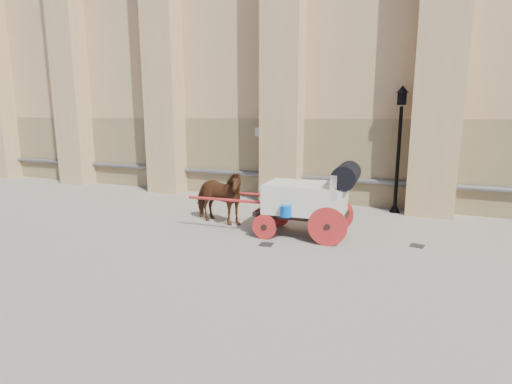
% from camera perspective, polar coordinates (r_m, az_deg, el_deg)
% --- Properties ---
extents(ground, '(90.00, 90.00, 0.00)m').
position_cam_1_polar(ground, '(11.11, 2.14, -5.41)').
color(ground, gray).
rests_on(ground, ground).
extents(horse, '(2.01, 1.18, 1.60)m').
position_cam_1_polar(horse, '(11.61, -5.47, -0.67)').
color(horse, '#552B16').
rests_on(horse, ground).
extents(carriage, '(4.53, 1.68, 1.95)m').
position_cam_1_polar(carriage, '(10.39, 7.91, -0.67)').
color(carriage, black).
rests_on(carriage, ground).
extents(street_lamp, '(0.38, 0.38, 4.02)m').
position_cam_1_polar(street_lamp, '(13.51, 19.73, 6.17)').
color(street_lamp, black).
rests_on(street_lamp, ground).
extents(drain_grate_near, '(0.35, 0.35, 0.01)m').
position_cam_1_polar(drain_grate_near, '(9.87, 1.48, -7.50)').
color(drain_grate_near, black).
rests_on(drain_grate_near, ground).
extents(drain_grate_far, '(0.37, 0.37, 0.01)m').
position_cam_1_polar(drain_grate_far, '(10.53, 22.03, -7.12)').
color(drain_grate_far, black).
rests_on(drain_grate_far, ground).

